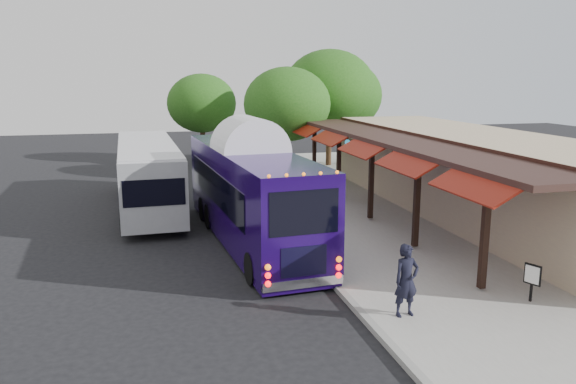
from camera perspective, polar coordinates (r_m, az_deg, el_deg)
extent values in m
plane|color=black|center=(18.59, 2.16, -7.00)|extent=(90.00, 90.00, 0.00)
cube|color=#9E9B93|center=(23.88, 11.03, -2.76)|extent=(10.00, 40.00, 0.15)
cube|color=gray|center=(22.27, -0.60, -3.60)|extent=(0.20, 40.00, 0.16)
cube|color=#C9B48C|center=(25.20, 18.42, 1.62)|extent=(5.00, 20.00, 3.60)
cube|color=black|center=(23.73, 13.49, 4.97)|extent=(0.06, 20.00, 0.60)
cube|color=#331E19|center=(23.24, 11.13, 5.18)|extent=(2.60, 20.00, 0.18)
cube|color=black|center=(16.13, 19.39, -3.91)|extent=(0.18, 0.18, 3.16)
cube|color=maroon|center=(15.60, 18.40, 0.72)|extent=(1.00, 3.20, 0.57)
cube|color=black|center=(19.47, 12.95, -0.91)|extent=(0.18, 0.18, 3.16)
cube|color=maroon|center=(19.04, 11.98, 2.97)|extent=(1.00, 3.20, 0.57)
cube|color=black|center=(23.03, 8.45, 1.20)|extent=(0.18, 0.18, 3.16)
cube|color=maroon|center=(22.66, 7.55, 4.50)|extent=(1.00, 3.20, 0.57)
cube|color=black|center=(26.71, 5.17, 2.74)|extent=(0.18, 0.18, 3.16)
cube|color=maroon|center=(26.39, 4.34, 5.59)|extent=(1.00, 3.20, 0.57)
cube|color=black|center=(30.47, 2.69, 3.89)|extent=(0.18, 0.18, 3.16)
cube|color=maroon|center=(30.19, 1.93, 6.39)|extent=(1.00, 3.20, 0.57)
sphere|color=#1B6F95|center=(17.76, 17.23, 1.19)|extent=(0.26, 0.26, 0.26)
sphere|color=#1B6F95|center=(22.12, 10.53, 3.52)|extent=(0.26, 0.26, 0.26)
sphere|color=#1B6F95|center=(26.70, 6.07, 5.04)|extent=(0.26, 0.26, 0.26)
cube|color=#1C064D|center=(20.31, -3.87, 0.16)|extent=(3.27, 11.42, 2.96)
cube|color=#1C064D|center=(20.70, -3.81, -4.23)|extent=(3.21, 11.30, 0.33)
ellipsoid|color=white|center=(20.07, -3.93, 4.25)|extent=(3.25, 11.19, 0.53)
cube|color=black|center=(14.82, 0.04, -2.23)|extent=(1.96, 0.18, 1.22)
cube|color=silver|center=(15.49, -0.02, -9.36)|extent=(2.35, 0.35, 0.26)
sphere|color=#FF0C0C|center=(15.12, -3.77, -8.94)|extent=(0.17, 0.17, 0.17)
sphere|color=#FF0C0C|center=(15.59, 3.76, -8.29)|extent=(0.17, 0.17, 0.17)
cylinder|color=black|center=(16.44, -4.84, -7.78)|extent=(0.36, 1.00, 0.98)
cylinder|color=black|center=(16.90, 2.49, -7.20)|extent=(0.36, 1.00, 0.98)
cylinder|color=black|center=(23.95, -7.93, -1.59)|extent=(0.36, 1.00, 0.98)
cylinder|color=black|center=(24.27, -2.84, -1.32)|extent=(0.36, 1.00, 0.98)
cube|color=gray|center=(26.19, -14.06, 1.88)|extent=(2.84, 11.34, 2.60)
cube|color=black|center=(26.18, -16.78, 2.22)|extent=(0.36, 9.57, 0.98)
cube|color=black|center=(26.18, -11.38, 2.49)|extent=(0.36, 9.57, 0.98)
cube|color=silver|center=(26.00, -14.21, 4.79)|extent=(2.78, 11.12, 0.10)
cylinder|color=black|center=(22.60, -16.70, -2.84)|extent=(0.31, 0.95, 0.94)
cylinder|color=black|center=(22.59, -10.99, -2.56)|extent=(0.31, 0.95, 0.94)
cylinder|color=black|center=(29.74, -16.16, 0.63)|extent=(0.31, 0.95, 0.94)
cylinder|color=black|center=(29.74, -11.82, 0.85)|extent=(0.31, 0.95, 0.94)
imported|color=black|center=(14.18, 11.94, -8.78)|extent=(0.71, 0.51, 1.82)
imported|color=black|center=(24.86, -0.92, 0.53)|extent=(1.09, 0.93, 1.97)
imported|color=black|center=(24.55, 1.82, 0.26)|extent=(1.16, 0.98, 1.86)
imported|color=black|center=(26.26, 0.50, 1.13)|extent=(1.38, 0.95, 1.96)
cube|color=black|center=(16.16, 23.53, -8.46)|extent=(0.07, 0.07, 1.02)
cube|color=black|center=(16.09, 23.60, -7.69)|extent=(0.22, 0.44, 0.56)
cube|color=white|center=(16.07, 23.52, -7.70)|extent=(0.16, 0.36, 0.46)
cylinder|color=#382314|center=(33.23, -0.09, 3.97)|extent=(0.36, 0.36, 2.93)
ellipsoid|color=#205314|center=(32.96, -0.10, 8.91)|extent=(5.07, 5.07, 4.31)
cylinder|color=#382314|center=(37.13, 4.16, 5.17)|extent=(0.36, 0.36, 3.45)
ellipsoid|color=#205314|center=(36.89, 4.24, 10.38)|extent=(5.97, 5.97, 5.07)
cylinder|color=#382314|center=(37.82, 5.25, 5.05)|extent=(0.36, 0.36, 3.17)
ellipsoid|color=#205314|center=(37.58, 5.34, 9.75)|extent=(5.48, 5.48, 4.65)
cylinder|color=#382314|center=(40.02, -8.63, 5.05)|extent=(0.36, 0.36, 2.76)
ellipsoid|color=#205314|center=(39.80, -8.75, 8.91)|extent=(4.77, 4.77, 4.06)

